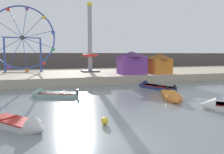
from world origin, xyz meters
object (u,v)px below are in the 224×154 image
Objects in this scene: motorboat_pale_grey at (22,125)px; mooring_buoy_orange at (105,121)px; drop_tower_steel_tower at (90,47)px; carnival_booth_orange_canopy at (159,63)px; motorboat_seafoam at (49,94)px; ferris_wheel_blue_frame at (22,39)px; carnival_booth_purple_stall at (132,62)px; motorboat_orange_hull at (172,97)px; motorboat_navy_blue at (151,86)px.

motorboat_pale_grey reaches higher than mooring_buoy_orange.
drop_tower_steel_tower is at bearing 80.03° from mooring_buoy_orange.
carnival_booth_orange_canopy is (9.46, -6.44, -2.55)m from drop_tower_steel_tower.
ferris_wheel_blue_frame is at bearing -53.27° from motorboat_seafoam.
motorboat_seafoam is 10.45m from mooring_buoy_orange.
motorboat_seafoam is 10.95× the size of mooring_buoy_orange.
carnival_booth_purple_stall is at bearing -50.04° from drop_tower_steel_tower.
motorboat_orange_hull is at bearing -94.01° from carnival_booth_purple_stall.
motorboat_seafoam is at bearing 76.61° from motorboat_navy_blue.
motorboat_navy_blue is 1.04× the size of motorboat_orange_hull.
carnival_booth_orange_canopy reaches higher than motorboat_pale_grey.
motorboat_seafoam is at bearing -115.81° from drop_tower_steel_tower.
drop_tower_steel_tower reaches higher than ferris_wheel_blue_frame.
motorboat_orange_hull is (10.60, -4.97, 0.01)m from motorboat_seafoam.
motorboat_orange_hull is (-1.50, -7.01, 0.02)m from motorboat_navy_blue.
motorboat_seafoam reaches higher than mooring_buoy_orange.
motorboat_navy_blue is 7.39m from carnival_booth_purple_stall.
motorboat_navy_blue is 22.65m from ferris_wheel_blue_frame.
motorboat_orange_hull reaches higher than motorboat_navy_blue.
motorboat_seafoam is at bearing -78.63° from ferris_wheel_blue_frame.
mooring_buoy_orange is (6.31, -27.28, -6.34)m from ferris_wheel_blue_frame.
mooring_buoy_orange is (2.85, -10.06, -0.00)m from motorboat_seafoam.
carnival_booth_orange_canopy is (6.11, 13.51, 2.49)m from motorboat_orange_hull.
motorboat_orange_hull is at bearing -179.76° from motorboat_seafoam.
motorboat_orange_hull is at bearing -118.51° from carnival_booth_orange_canopy.
ferris_wheel_blue_frame is 2.51× the size of carnival_booth_purple_stall.
carnival_booth_purple_stall is 1.17× the size of carnival_booth_orange_canopy.
motorboat_seafoam is 11.70m from motorboat_orange_hull.
drop_tower_steel_tower reaches higher than carnival_booth_orange_canopy.
ferris_wheel_blue_frame is 2.95× the size of carnival_booth_orange_canopy.
carnival_booth_orange_canopy is (18.38, 17.96, 2.49)m from motorboat_pale_grey.
motorboat_orange_hull is 11.87× the size of mooring_buoy_orange.
motorboat_navy_blue is at bearing -69.45° from drop_tower_steel_tower.
motorboat_orange_hull reaches higher than mooring_buoy_orange.
motorboat_pale_grey is at bearing -46.95° from motorboat_orange_hull.
carnival_booth_orange_canopy is at bearing 53.31° from mooring_buoy_orange.
motorboat_navy_blue is 7.17m from motorboat_orange_hull.
ferris_wheel_blue_frame reaches higher than motorboat_seafoam.
motorboat_navy_blue is 1.26× the size of carnival_booth_purple_stall.
motorboat_seafoam is 18.68m from ferris_wheel_blue_frame.
motorboat_pale_grey is 0.35× the size of drop_tower_steel_tower.
drop_tower_steel_tower is (-3.35, 19.95, 5.04)m from motorboat_orange_hull.
motorboat_pale_grey is 0.93× the size of carnival_booth_purple_stall.
drop_tower_steel_tower is at bearing -90.46° from motorboat_seafoam.
mooring_buoy_orange is at bearing 131.16° from motorboat_seafoam.
ferris_wheel_blue_frame is 11.02m from drop_tower_steel_tower.
drop_tower_steel_tower is (7.25, 14.98, 5.05)m from motorboat_seafoam.
motorboat_orange_hull is 0.48× the size of ferris_wheel_blue_frame.
drop_tower_steel_tower is at bearing 133.01° from carnival_booth_purple_stall.
motorboat_navy_blue is 0.50× the size of ferris_wheel_blue_frame.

